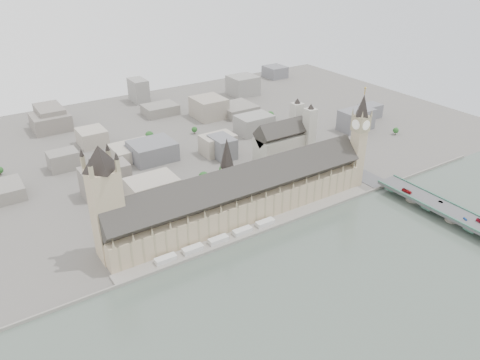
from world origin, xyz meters
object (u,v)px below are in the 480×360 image
elizabeth_tower (360,134)px  victoria_tower (105,198)px  westminster_bridge (445,213)px  red_bus_north (407,191)px  westminster_abbey (285,142)px  car_blue (465,219)px  car_silver (441,202)px  palace_of_westminster (240,196)px  car_approach (362,163)px

elizabeth_tower → victoria_tower: bearing=176.0°
westminster_bridge → red_bus_north: red_bus_north is taller
westminster_abbey → car_blue: bearing=-76.9°
elizabeth_tower → red_bus_north: (17.31, -54.66, -46.40)m
car_blue → red_bus_north: bearing=114.8°
westminster_bridge → westminster_abbey: bearing=105.6°
elizabeth_tower → car_silver: bearing=-71.5°
palace_of_westminster → elizabeth_tower: bearing=-4.8°
palace_of_westminster → westminster_abbey: westminster_abbey is taller
elizabeth_tower → car_silver: elizabeth_tower is taller
elizabeth_tower → car_approach: 57.57m
red_bus_north → car_blue: (3.19, -62.72, -0.67)m
car_blue → car_approach: car_blue is taller
westminster_bridge → car_blue: bearing=-99.1°
westminster_bridge → car_approach: (4.62, 111.99, 5.81)m
car_blue → westminster_abbey: bearing=125.0°
westminster_bridge → westminster_abbey: (-51.08, 182.50, 19.96)m
red_bus_north → car_silver: red_bus_north is taller
red_bus_north → westminster_abbey: bearing=106.2°
palace_of_westminster → car_approach: 167.10m
elizabeth_tower → car_blue: elizabeth_tower is taller
palace_of_westminster → westminster_abbey: bearing=34.2°
victoria_tower → car_blue: 314.58m
palace_of_westminster → car_blue: 204.74m
red_bus_north → car_silver: bearing=-71.1°
elizabeth_tower → red_bus_north: 73.76m
elizabeth_tower → victoria_tower: 260.64m
victoria_tower → westminster_bridge: bearing=-21.8°
elizabeth_tower → car_silver: (28.69, -85.81, -47.13)m
palace_of_westminster → westminster_abbey: 134.09m
palace_of_westminster → car_approach: palace_of_westminster is taller
elizabeth_tower → westminster_abbey: bearing=107.3°
elizabeth_tower → car_approach: bearing=30.0°
victoria_tower → westminster_bridge: victoria_tower is taller
westminster_bridge → car_silver: 12.24m
westminster_bridge → car_blue: 22.92m
car_blue → westminster_bridge: bearing=102.8°
westminster_abbey → victoria_tower: bearing=-163.5°
palace_of_westminster → westminster_bridge: palace_of_westminster is taller
palace_of_westminster → elizabeth_tower: (138.00, -11.70, 35.38)m
elizabeth_tower → westminster_bridge: bearing=-75.9°
westminster_bridge → westminster_abbey: size_ratio=4.78×
westminster_bridge → car_approach: 112.24m
red_bus_north → car_approach: red_bus_north is taller
red_bus_north → car_approach: size_ratio=2.19×
victoria_tower → red_bus_north: 289.95m
car_blue → palace_of_westminster: bearing=162.7°
victoria_tower → car_approach: bearing=-0.3°
palace_of_westminster → car_silver: (166.69, -97.51, -11.75)m
car_silver → westminster_bridge: bearing=-134.1°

